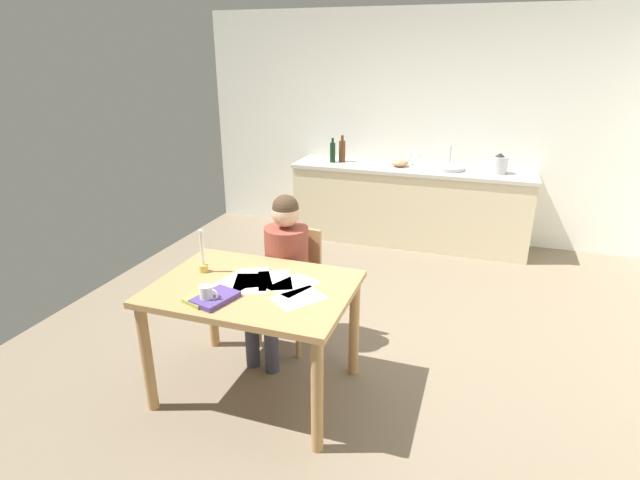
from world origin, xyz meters
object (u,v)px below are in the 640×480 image
at_px(dining_table, 254,302).
at_px(sink_unit, 448,168).
at_px(candlestick, 203,260).
at_px(coffee_mug, 207,294).
at_px(bottle_vinegar, 342,151).
at_px(stovetop_kettle, 499,164).
at_px(mixing_bowl, 400,163).
at_px(wine_glass_near_sink, 419,156).
at_px(chair_at_table, 292,280).
at_px(book_cookery, 215,298).
at_px(person_seated, 282,266).
at_px(book_magazine, 205,297).
at_px(wine_glass_by_kettle, 409,155).
at_px(bottle_oil, 333,152).

height_order(dining_table, sink_unit, sink_unit).
height_order(candlestick, sink_unit, sink_unit).
distance_m(coffee_mug, candlestick, 0.45).
bearing_deg(sink_unit, candlestick, -112.72).
bearing_deg(bottle_vinegar, stovetop_kettle, -0.92).
relative_size(coffee_mug, mixing_bowl, 0.62).
bearing_deg(mixing_bowl, wine_glass_near_sink, 39.63).
relative_size(chair_at_table, coffee_mug, 7.64).
height_order(book_cookery, bottle_vinegar, bottle_vinegar).
relative_size(candlestick, bottle_vinegar, 0.93).
height_order(chair_at_table, person_seated, person_seated).
xyz_separation_m(person_seated, mixing_bowl, (0.38, 2.57, 0.26)).
bearing_deg(candlestick, book_cookery, -50.32).
distance_m(chair_at_table, person_seated, 0.23).
distance_m(candlestick, book_magazine, 0.41).
bearing_deg(dining_table, bottle_vinegar, 96.49).
relative_size(coffee_mug, wine_glass_by_kettle, 0.76).
distance_m(book_cookery, wine_glass_near_sink, 3.59).
height_order(person_seated, coffee_mug, person_seated).
height_order(chair_at_table, wine_glass_near_sink, wine_glass_near_sink).
height_order(chair_at_table, coffee_mug, chair_at_table).
bearing_deg(wine_glass_by_kettle, dining_table, -97.32).
distance_m(coffee_mug, book_cookery, 0.06).
height_order(sink_unit, wine_glass_near_sink, sink_unit).
relative_size(dining_table, wine_glass_near_sink, 7.98).
bearing_deg(bottle_oil, bottle_vinegar, 28.86).
bearing_deg(chair_at_table, book_magazine, -100.02).
bearing_deg(mixing_bowl, bottle_vinegar, 177.32).
bearing_deg(wine_glass_near_sink, bottle_vinegar, -172.17).
height_order(sink_unit, wine_glass_by_kettle, sink_unit).
bearing_deg(sink_unit, person_seated, -109.40).
bearing_deg(book_magazine, coffee_mug, -24.87).
distance_m(chair_at_table, book_magazine, 1.00).
distance_m(person_seated, coffee_mug, 0.85).
bearing_deg(book_magazine, wine_glass_by_kettle, 100.02).
height_order(candlestick, stovetop_kettle, stovetop_kettle).
bearing_deg(bottle_oil, dining_table, -81.56).
bearing_deg(sink_unit, bottle_oil, -178.65).
bearing_deg(stovetop_kettle, wine_glass_near_sink, 170.32).
distance_m(chair_at_table, bottle_vinegar, 2.54).
height_order(coffee_mug, wine_glass_by_kettle, wine_glass_by_kettle).
distance_m(sink_unit, stovetop_kettle, 0.54).
bearing_deg(chair_at_table, stovetop_kettle, 59.60).
relative_size(candlestick, bottle_oil, 1.02).
bearing_deg(dining_table, wine_glass_near_sink, 80.84).
xyz_separation_m(coffee_mug, mixing_bowl, (0.49, 3.40, 0.11)).
xyz_separation_m(book_magazine, mixing_bowl, (0.53, 3.37, 0.16)).
xyz_separation_m(bottle_vinegar, wine_glass_near_sink, (0.89, 0.12, -0.02)).
height_order(stovetop_kettle, wine_glass_by_kettle, stovetop_kettle).
distance_m(bottle_vinegar, wine_glass_by_kettle, 0.79).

